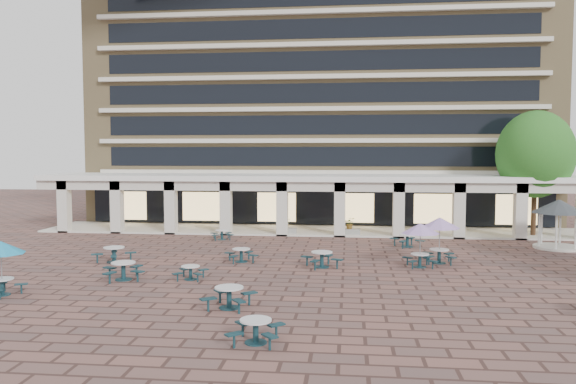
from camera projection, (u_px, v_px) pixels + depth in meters
name	position (u px, v px, depth m)	size (l,w,h in m)	color
ground	(294.00, 271.00, 28.89)	(120.00, 120.00, 0.00)	brown
apartment_building	(321.00, 84.00, 53.26)	(40.00, 15.50, 25.20)	#9D8458
retail_arcade	(313.00, 193.00, 43.35)	(42.00, 6.60, 4.40)	white
picnic_table_0	(191.00, 271.00, 26.98)	(1.52, 1.52, 0.67)	#13343B
picnic_table_1	(229.00, 295.00, 21.99)	(2.10, 2.10, 0.85)	#13343B
picnic_table_2	(256.00, 329.00, 17.97)	(1.80, 1.80, 0.78)	#13343B
picnic_table_4	(1.00, 250.00, 23.92)	(2.01, 2.01, 2.32)	#13343B
picnic_table_5	(123.00, 269.00, 26.92)	(2.37, 2.37, 0.86)	#13343B
picnic_table_6	(420.00, 230.00, 29.79)	(2.03, 2.03, 2.35)	#13343B
picnic_table_8	(114.00, 253.00, 31.24)	(2.35, 2.35, 0.86)	#13343B
picnic_table_9	(241.00, 254.00, 31.37)	(2.05, 2.05, 0.75)	#13343B
picnic_table_10	(322.00, 258.00, 29.88)	(2.32, 2.32, 0.85)	#13343B
picnic_table_11	(440.00, 225.00, 30.86)	(2.20, 2.20, 2.54)	#13343B
picnic_table_12	(222.00, 234.00, 39.44)	(1.84, 1.84, 0.69)	#13343B
picnic_table_13	(407.00, 239.00, 36.36)	(2.22, 2.22, 0.83)	#13343B
gazebo	(559.00, 212.00, 35.67)	(3.34, 3.34, 3.10)	beige
tree_east_c	(535.00, 154.00, 40.50)	(5.50, 5.50, 9.16)	#44291B
planter_left	(287.00, 228.00, 41.85)	(1.50, 0.69, 1.21)	gray
planter_right	(350.00, 228.00, 41.33)	(1.50, 0.68, 1.35)	gray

